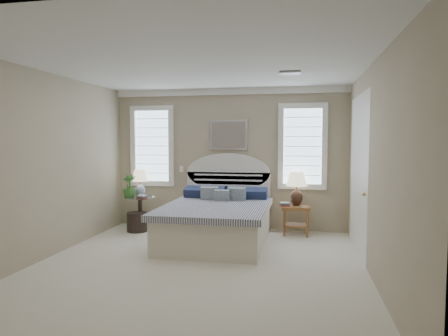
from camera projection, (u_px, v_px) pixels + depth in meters
floor at (196, 268)px, 5.37m from camera, size 4.50×5.00×0.01m
ceiling at (195, 64)px, 5.18m from camera, size 4.50×5.00×0.01m
wall_back at (229, 159)px, 7.73m from camera, size 4.50×0.02×2.70m
wall_left at (43, 166)px, 5.70m from camera, size 0.02×5.00×2.70m
wall_right at (374, 170)px, 4.85m from camera, size 0.02×5.00×2.70m
crown_molding at (228, 92)px, 7.60m from camera, size 4.50×0.08×0.12m
hvac_vent at (290, 73)px, 5.74m from camera, size 0.30×0.20×0.02m
switch_plate at (181, 169)px, 7.90m from camera, size 0.08×0.01×0.12m
window_left at (152, 146)px, 7.98m from camera, size 0.90×0.06×1.60m
window_right at (302, 146)px, 7.43m from camera, size 0.90×0.06×1.60m
painting at (228, 135)px, 7.65m from camera, size 0.74×0.04×0.58m
closet_door at (358, 174)px, 6.04m from camera, size 0.02×1.80×2.40m
bed at (218, 219)px, 6.77m from camera, size 1.72×2.28×1.47m
side_table_left at (140, 209)px, 7.66m from camera, size 0.56×0.56×0.63m
nightstand_right at (296, 214)px, 7.21m from camera, size 0.50×0.40×0.53m
floor_pot at (137, 222)px, 7.51m from camera, size 0.52×0.52×0.36m
lamp_left at (140, 180)px, 7.62m from camera, size 0.42×0.42×0.53m
lamp_right at (297, 185)px, 7.24m from camera, size 0.46×0.46×0.62m
potted_plant at (129, 186)px, 7.48m from camera, size 0.27×0.27×0.44m
books_left at (142, 197)px, 7.41m from camera, size 0.20×0.17×0.07m
books_right at (285, 204)px, 7.18m from camera, size 0.19×0.16×0.07m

